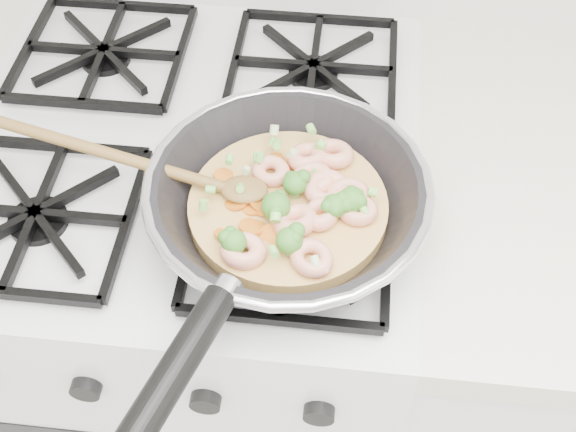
# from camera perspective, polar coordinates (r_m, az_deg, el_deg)

# --- Properties ---
(stove) EXTENTS (0.60, 0.60, 0.92)m
(stove) POSITION_cam_1_polar(r_m,az_deg,el_deg) (1.31, -5.75, -7.92)
(stove) COLOR white
(stove) RESTS_ON ground
(skillet) EXTENTS (0.51, 0.50, 0.10)m
(skillet) POSITION_cam_1_polar(r_m,az_deg,el_deg) (0.81, -0.16, 0.99)
(skillet) COLOR black
(skillet) RESTS_ON stove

